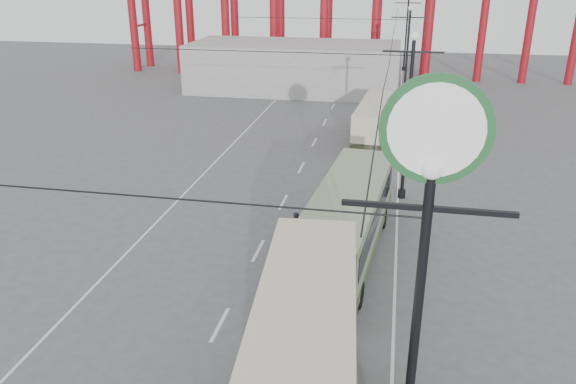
% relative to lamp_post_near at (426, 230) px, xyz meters
% --- Properties ---
extents(road_markings, '(12.52, 120.00, 0.01)m').
position_rel_lamp_post_near_xyz_m(road_markings, '(-6.46, 22.70, -7.86)').
color(road_markings, silver).
rests_on(road_markings, ground).
extents(lamp_post_near, '(3.20, 0.44, 10.80)m').
position_rel_lamp_post_near_xyz_m(lamp_post_near, '(0.00, 0.00, 0.00)').
color(lamp_post_near, black).
rests_on(lamp_post_near, ground).
extents(lamp_post_mid, '(3.20, 0.44, 9.32)m').
position_rel_lamp_post_near_xyz_m(lamp_post_mid, '(0.00, 21.00, -3.18)').
color(lamp_post_mid, black).
rests_on(lamp_post_mid, ground).
extents(lamp_post_far, '(3.20, 0.44, 9.32)m').
position_rel_lamp_post_near_xyz_m(lamp_post_far, '(0.00, 43.00, -3.18)').
color(lamp_post_far, black).
rests_on(lamp_post_far, ground).
extents(lamp_post_distant, '(3.20, 0.44, 9.32)m').
position_rel_lamp_post_near_xyz_m(lamp_post_distant, '(0.00, 65.00, -3.18)').
color(lamp_post_distant, black).
rests_on(lamp_post_distant, ground).
extents(fairground_shed, '(22.00, 10.00, 5.00)m').
position_rel_lamp_post_near_xyz_m(fairground_shed, '(-11.60, 50.00, -5.36)').
color(fairground_shed, gray).
rests_on(fairground_shed, ground).
extents(double_decker_bus, '(3.18, 9.70, 5.12)m').
position_rel_lamp_post_near_xyz_m(double_decker_bus, '(-2.49, 1.24, -4.99)').
color(double_decker_bus, '#364424').
rests_on(double_decker_bus, ground).
extents(single_decker_green, '(3.77, 12.05, 3.35)m').
position_rel_lamp_post_near_xyz_m(single_decker_green, '(-2.47, 13.26, -5.97)').
color(single_decker_green, gray).
rests_on(single_decker_green, ground).
extents(single_decker_cream, '(3.09, 9.62, 2.95)m').
position_rel_lamp_post_near_xyz_m(single_decker_cream, '(-2.11, 32.57, -6.20)').
color(single_decker_cream, beige).
rests_on(single_decker_cream, ground).
extents(pedestrian, '(0.72, 0.62, 1.67)m').
position_rel_lamp_post_near_xyz_m(pedestrian, '(-5.00, 14.05, -7.02)').
color(pedestrian, black).
rests_on(pedestrian, ground).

